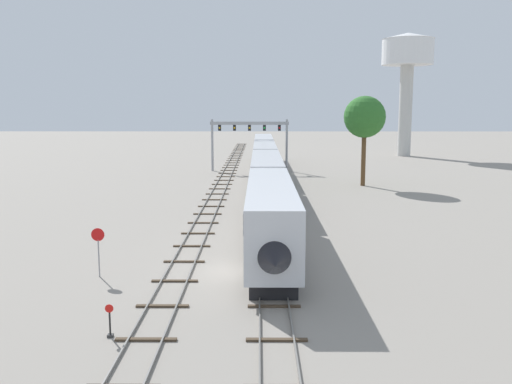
{
  "coord_description": "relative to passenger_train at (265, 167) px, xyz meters",
  "views": [
    {
      "loc": [
        1.26,
        -32.15,
        9.69
      ],
      "look_at": [
        1.0,
        12.0,
        3.0
      ],
      "focal_mm": 39.04,
      "sensor_mm": 36.0,
      "label": 1
    }
  ],
  "objects": [
    {
      "name": "ground_plane",
      "position": [
        -2.0,
        -34.48,
        -2.6
      ],
      "size": [
        400.0,
        400.0,
        0.0
      ],
      "primitive_type": "plane",
      "color": "gray"
    },
    {
      "name": "track_main",
      "position": [
        0.0,
        25.52,
        -2.54
      ],
      "size": [
        2.6,
        200.0,
        0.16
      ],
      "color": "slate",
      "rests_on": "ground"
    },
    {
      "name": "track_near",
      "position": [
        -5.5,
        5.52,
        -2.54
      ],
      "size": [
        2.6,
        160.0,
        0.16
      ],
      "color": "slate",
      "rests_on": "ground"
    },
    {
      "name": "passenger_train",
      "position": [
        0.0,
        0.0,
        0.0
      ],
      "size": [
        3.04,
        81.85,
        4.8
      ],
      "color": "silver",
      "rests_on": "ground"
    },
    {
      "name": "signal_gantry",
      "position": [
        -2.25,
        19.28,
        3.25
      ],
      "size": [
        12.1,
        0.49,
        7.96
      ],
      "color": "#999BA0",
      "rests_on": "ground"
    },
    {
      "name": "water_tower",
      "position": [
        28.73,
        46.72,
        16.72
      ],
      "size": [
        10.3,
        10.3,
        24.38
      ],
      "color": "beige",
      "rests_on": "ground"
    },
    {
      "name": "switch_stand",
      "position": [
        -7.1,
        -44.11,
        -2.08
      ],
      "size": [
        0.36,
        0.24,
        1.46
      ],
      "color": "black",
      "rests_on": "ground"
    },
    {
      "name": "stop_sign",
      "position": [
        -10.0,
        -35.55,
        -0.73
      ],
      "size": [
        0.76,
        0.08,
        2.88
      ],
      "color": "gray",
      "rests_on": "ground"
    },
    {
      "name": "trackside_tree_left",
      "position": [
        12.3,
        2.79,
        5.9
      ],
      "size": [
        5.17,
        5.17,
        11.17
      ],
      "color": "brown",
      "rests_on": "ground"
    }
  ]
}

